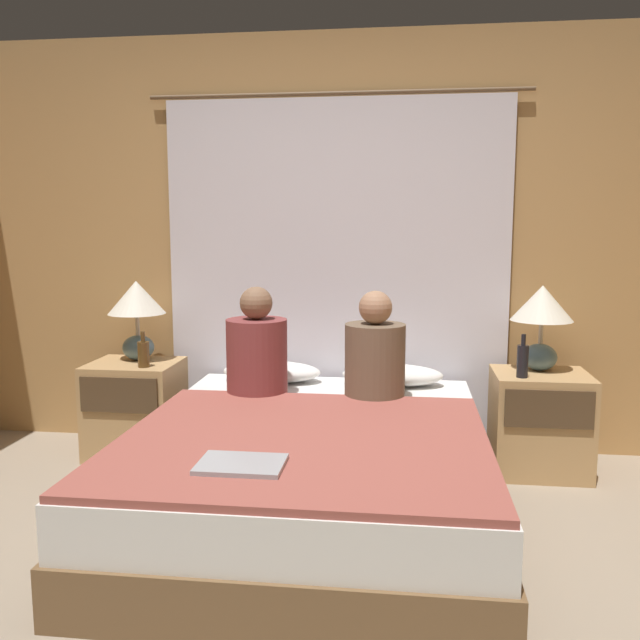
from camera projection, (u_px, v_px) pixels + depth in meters
The scene contains 16 objects.
ground_plane at pixel (280, 619), 2.38m from camera, with size 16.00×16.00×0.00m, color gray.
wall_back at pixel (337, 245), 4.13m from camera, with size 4.70×0.06×2.50m.
curtain_panel at pixel (336, 275), 4.10m from camera, with size 2.26×0.02×2.15m.
bed at pixel (312, 473), 3.16m from camera, with size 1.61×2.05×0.45m.
nightstand_left at pixel (135, 408), 4.05m from camera, with size 0.52×0.46×0.56m.
nightstand_right at pixel (540, 422), 3.76m from camera, with size 0.52×0.46×0.56m.
lamp_left at pixel (137, 307), 4.05m from camera, with size 0.34×0.34×0.48m.
lamp_right at pixel (542, 313), 3.76m from camera, with size 0.34×0.34×0.48m.
pillow_left at pixel (272, 372), 3.99m from camera, with size 0.58×0.28×0.12m.
pillow_right at pixel (393, 375), 3.90m from camera, with size 0.58×0.28×0.12m.
blanket_on_bed at pixel (303, 440), 2.87m from camera, with size 1.55×1.47×0.03m.
person_left_in_bed at pixel (257, 352), 3.64m from camera, with size 0.33×0.33×0.59m.
person_right_in_bed at pixel (375, 356), 3.56m from camera, with size 0.32×0.32×0.58m.
beer_bottle_on_left_stand at pixel (144, 354), 3.87m from camera, with size 0.07×0.07×0.21m.
beer_bottle_on_right_stand at pixel (523, 360), 3.61m from camera, with size 0.06×0.06×0.23m.
laptop_on_bed at pixel (241, 464), 2.51m from camera, with size 0.32×0.23×0.02m.
Camera 1 is at (0.42, -2.17, 1.38)m, focal length 38.00 mm.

